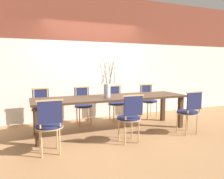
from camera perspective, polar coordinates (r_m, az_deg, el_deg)
name	(u,v)px	position (r m, az deg, el deg)	size (l,w,h in m)	color
ground_plane	(112,131)	(4.74, 0.00, -10.72)	(16.00, 16.00, 0.00)	#9E7047
wall_rear	(93,57)	(5.78, -4.99, 8.38)	(12.00, 0.06, 3.20)	silver
dining_table	(112,100)	(4.59, 0.00, -2.87)	(3.24, 0.88, 0.74)	#422B1C
chair_near_leftend	(49,124)	(3.55, -16.03, -8.59)	(0.44, 0.44, 0.88)	#1E234C
chair_near_left	(130,116)	(3.93, 4.65, -6.91)	(0.44, 0.44, 0.88)	#1E234C
chair_near_center	(189,110)	(4.68, 19.49, -5.13)	(0.44, 0.44, 0.88)	#1E234C
chair_far_leftend	(41,106)	(5.07, -17.96, -4.20)	(0.44, 0.44, 0.88)	#1E234C
chair_far_left	(83,104)	(5.22, -7.53, -3.65)	(0.44, 0.44, 0.88)	#1E234C
chair_far_center	(116,101)	(5.49, 1.05, -3.11)	(0.44, 0.44, 0.88)	#1E234C
chair_far_right	(149,99)	(5.92, 9.52, -2.51)	(0.44, 0.44, 0.88)	#1E234C
vase_centerpiece	(107,90)	(4.47, -1.28, -0.05)	(0.33, 0.33, 0.81)	#B2BCC1
book_stack	(136,96)	(4.73, 6.31, -1.57)	(0.23, 0.17, 0.01)	maroon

